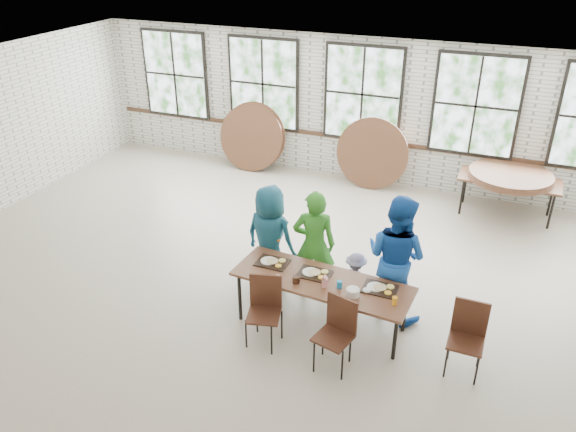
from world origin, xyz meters
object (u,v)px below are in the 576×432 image
(dining_table, at_px, (322,283))
(chair_near_right, at_px, (338,327))
(chair_near_left, at_px, (265,304))
(storage_table, at_px, (509,182))

(dining_table, bearing_deg, chair_near_right, -51.82)
(chair_near_left, bearing_deg, chair_near_right, -20.06)
(chair_near_right, bearing_deg, dining_table, 138.07)
(dining_table, xyz_separation_m, storage_table, (2.15, 4.44, -0.00))
(dining_table, distance_m, chair_near_left, 0.81)
(chair_near_left, distance_m, storage_table, 5.69)
(chair_near_right, relative_size, storage_table, 0.52)
(chair_near_right, bearing_deg, chair_near_left, -171.01)
(storage_table, bearing_deg, chair_near_left, -116.90)
(chair_near_left, height_order, chair_near_right, same)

